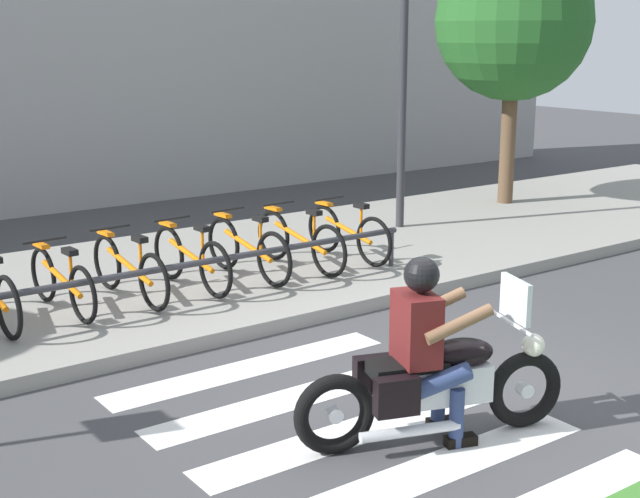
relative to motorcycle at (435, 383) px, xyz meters
The scene contains 17 objects.
ground_plane 0.94m from the motorcycle, 32.62° to the left, with size 48.00×48.00×0.00m, color #424244.
sidewalk 4.95m from the motorcycle, 81.93° to the left, with size 24.00×4.40×0.15m, color gray.
crosswalk_stripe_1 0.68m from the motorcycle, 135.81° to the right, with size 2.80×0.40×0.01m, color white.
crosswalk_stripe_2 0.73m from the motorcycle, 129.55° to the left, with size 2.80×0.40×0.01m, color white.
crosswalk_stripe_3 1.37m from the motorcycle, 106.42° to the left, with size 2.80×0.40×0.01m, color white.
crosswalk_stripe_4 2.12m from the motorcycle, 100.16° to the left, with size 2.80×0.40×0.01m, color white.
motorcycle is the anchor object (origin of this frame).
rider 0.37m from the motorcycle, 158.43° to the left, with size 0.74×0.67×1.43m.
bicycle_2 4.38m from the motorcycle, 107.19° to the left, with size 0.48×1.56×0.72m.
bicycle_3 4.22m from the motorcycle, 97.49° to the left, with size 0.48×1.68×0.75m.
bicycle_4 4.19m from the motorcycle, 87.34° to the left, with size 0.48×1.63×0.77m.
bicycle_5 4.29m from the motorcycle, 77.36° to the left, with size 0.48×1.68×0.78m.
bicycle_6 4.51m from the motorcycle, 68.09° to the left, with size 0.48×1.73×0.77m.
bicycle_7 4.84m from the motorcycle, 59.88° to the left, with size 0.48×1.58×0.76m.
bike_rack 3.64m from the motorcycle, 92.81° to the left, with size 5.81×0.07×0.49m.
street_lamp 7.07m from the motorcycle, 51.14° to the left, with size 0.28×0.28×3.95m.
tree_near_rack 9.39m from the motorcycle, 39.18° to the left, with size 2.57×2.57×4.43m.
Camera 1 is at (-4.96, -4.88, 2.98)m, focal length 49.52 mm.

